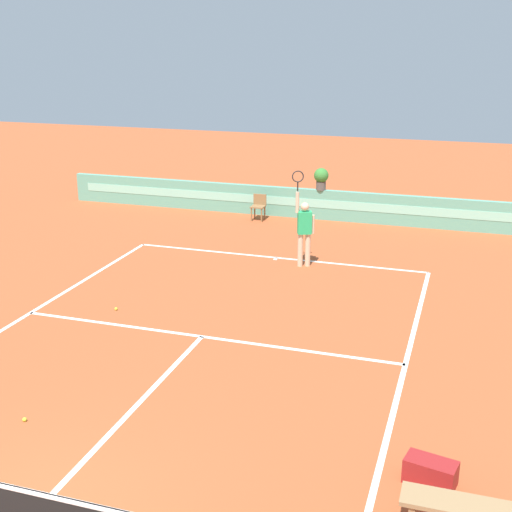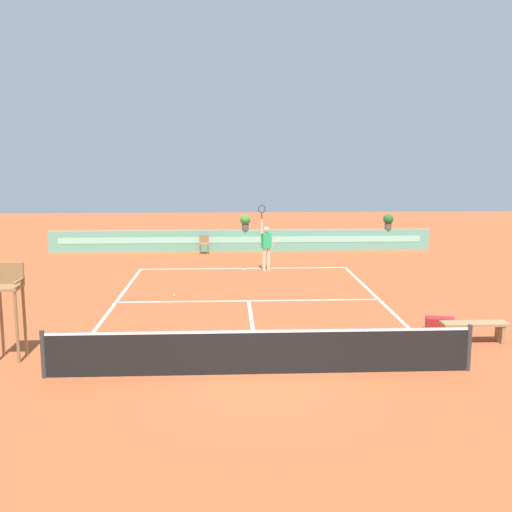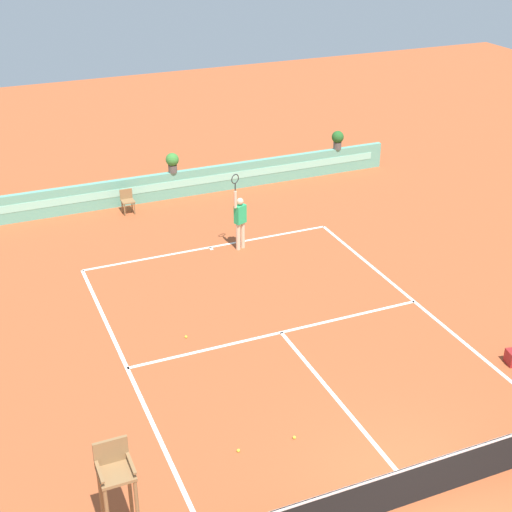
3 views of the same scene
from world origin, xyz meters
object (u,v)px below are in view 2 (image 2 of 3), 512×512
(ball_kid_chair, at_px, (204,243))
(bench_courtside, at_px, (474,328))
(tennis_ball_by_sideline, at_px, (195,337))
(potted_plant_far_right, at_px, (388,221))
(umpire_chair, at_px, (8,300))
(tennis_ball_mid_court, at_px, (174,295))
(tennis_player, at_px, (266,244))
(tennis_ball_near_baseline, at_px, (145,337))
(potted_plant_centre, at_px, (245,221))
(gear_bag, at_px, (440,324))

(ball_kid_chair, distance_m, bench_courtside, 15.47)
(tennis_ball_by_sideline, bearing_deg, ball_kid_chair, 91.10)
(ball_kid_chair, distance_m, potted_plant_far_right, 8.83)
(umpire_chair, bearing_deg, tennis_ball_mid_court, 62.00)
(bench_courtside, xyz_separation_m, tennis_ball_mid_court, (-7.68, 5.24, -0.34))
(tennis_player, height_order, tennis_ball_by_sideline, tennis_player)
(ball_kid_chair, relative_size, tennis_ball_mid_court, 12.50)
(ball_kid_chair, height_order, tennis_ball_mid_court, ball_kid_chair)
(tennis_ball_near_baseline, height_order, potted_plant_far_right, potted_plant_far_right)
(umpire_chair, height_order, ball_kid_chair, umpire_chair)
(umpire_chair, xyz_separation_m, potted_plant_centre, (5.69, 15.13, 0.07))
(umpire_chair, xyz_separation_m, gear_bag, (10.31, 1.61, -1.16))
(ball_kid_chair, distance_m, tennis_ball_by_sideline, 13.15)
(ball_kid_chair, height_order, bench_courtside, ball_kid_chair)
(gear_bag, relative_size, tennis_ball_by_sideline, 10.29)
(bench_courtside, height_order, tennis_ball_by_sideline, bench_courtside)
(tennis_player, distance_m, tennis_ball_near_baseline, 9.59)
(tennis_player, xyz_separation_m, tennis_ball_near_baseline, (-3.59, -8.83, -1.02))
(tennis_ball_near_baseline, xyz_separation_m, tennis_ball_mid_court, (0.35, 4.52, 0.00))
(bench_courtside, xyz_separation_m, potted_plant_far_right, (1.71, 14.51, 1.04))
(ball_kid_chair, xyz_separation_m, bench_courtside, (7.04, -13.78, -0.10))
(potted_plant_far_right, bearing_deg, bench_courtside, -96.73)
(potted_plant_centre, relative_size, potted_plant_far_right, 1.00)
(bench_courtside, bearing_deg, tennis_ball_mid_court, 145.70)
(umpire_chair, xyz_separation_m, ball_kid_chair, (3.76, 14.39, -0.86))
(tennis_player, relative_size, tennis_ball_by_sideline, 38.01)
(gear_bag, xyz_separation_m, potted_plant_centre, (-4.62, 13.51, 1.23))
(tennis_ball_mid_court, distance_m, potted_plant_centre, 9.72)
(ball_kid_chair, height_order, gear_bag, ball_kid_chair)
(gear_bag, bearing_deg, tennis_player, 114.75)
(tennis_ball_near_baseline, relative_size, potted_plant_far_right, 0.09)
(tennis_player, bearing_deg, tennis_ball_near_baseline, -112.12)
(umpire_chair, relative_size, gear_bag, 3.06)
(ball_kid_chair, height_order, potted_plant_far_right, potted_plant_far_right)
(umpire_chair, distance_m, tennis_ball_near_baseline, 3.34)
(gear_bag, bearing_deg, potted_plant_far_right, 80.73)
(tennis_ball_by_sideline, bearing_deg, potted_plant_centre, 83.10)
(umpire_chair, distance_m, bench_courtside, 10.86)
(tennis_player, bearing_deg, tennis_ball_mid_court, -126.94)
(potted_plant_centre, height_order, potted_plant_far_right, same)
(umpire_chair, distance_m, ball_kid_chair, 14.90)
(bench_courtside, xyz_separation_m, tennis_ball_near_baseline, (-8.03, 0.72, -0.34))
(bench_courtside, relative_size, tennis_player, 0.62)
(bench_courtside, xyz_separation_m, tennis_ball_by_sideline, (-6.79, 0.64, -0.34))
(ball_kid_chair, xyz_separation_m, potted_plant_far_right, (8.75, 0.73, 0.93))
(potted_plant_far_right, bearing_deg, tennis_player, -141.17)
(umpire_chair, relative_size, tennis_ball_mid_court, 31.47)
(bench_courtside, distance_m, potted_plant_far_right, 14.65)
(tennis_ball_near_baseline, distance_m, potted_plant_far_right, 16.94)
(tennis_ball_near_baseline, height_order, tennis_ball_mid_court, same)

